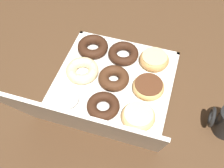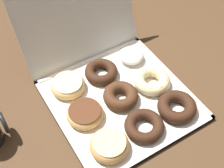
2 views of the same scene
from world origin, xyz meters
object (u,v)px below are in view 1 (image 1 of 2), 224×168
Objects in this scene: chocolate_cake_ring_donut_2 at (93,47)px; glazed_ring_donut_0 at (154,59)px; glazed_ring_donut_6 at (138,116)px; powdered_filled_donut_8 at (67,98)px; chocolate_cake_ring_donut_1 at (124,54)px; chocolate_cake_ring_donut_7 at (103,106)px; donut_box at (114,82)px; chocolate_cake_ring_donut_4 at (114,79)px; chocolate_frosted_donut_3 at (148,88)px; cruller_donut_5 at (82,70)px.

glazed_ring_donut_0 is at bearing -178.87° from chocolate_cake_ring_donut_2.
glazed_ring_donut_0 is 0.99× the size of glazed_ring_donut_6.
powdered_filled_donut_8 is (0.25, 0.26, -0.00)m from glazed_ring_donut_0.
chocolate_cake_ring_donut_7 is (0.01, 0.25, 0.00)m from chocolate_cake_ring_donut_1.
chocolate_cake_ring_donut_2 is (0.12, -0.13, 0.02)m from donut_box.
glazed_ring_donut_0 is at bearing -131.28° from chocolate_cake_ring_donut_4.
chocolate_cake_ring_donut_1 is at bearing -47.00° from chocolate_frosted_donut_3.
glazed_ring_donut_6 is at bearing 87.42° from chocolate_frosted_donut_3.
donut_box is 3.45× the size of chocolate_cake_ring_donut_2.
chocolate_frosted_donut_3 is 1.32× the size of powdered_filled_donut_8.
chocolate_cake_ring_donut_1 is (0.12, 0.00, -0.00)m from glazed_ring_donut_0.
donut_box is 0.18m from glazed_ring_donut_6.
chocolate_cake_ring_donut_7 is at bearing 42.18° from chocolate_frosted_donut_3.
chocolate_cake_ring_donut_1 is 0.97× the size of chocolate_cake_ring_donut_2.
chocolate_cake_ring_donut_2 is at bearing -45.63° from glazed_ring_donut_6.
chocolate_cake_ring_donut_7 is (0.13, 0.12, -0.00)m from chocolate_frosted_donut_3.
chocolate_cake_ring_donut_4 is 0.17m from glazed_ring_donut_6.
cruller_donut_5 is at bearing -45.95° from chocolate_cake_ring_donut_7.
cruller_donut_5 reaches higher than chocolate_cake_ring_donut_2.
glazed_ring_donut_6 is (-0.00, 0.26, -0.00)m from glazed_ring_donut_0.
chocolate_cake_ring_donut_2 is 1.08× the size of chocolate_cake_ring_donut_7.
glazed_ring_donut_6 is (0.01, 0.12, 0.00)m from chocolate_frosted_donut_3.
powdered_filled_donut_8 reaches higher than chocolate_cake_ring_donut_2.
chocolate_cake_ring_donut_7 is at bearing -1.99° from glazed_ring_donut_6.
chocolate_cake_ring_donut_2 is 1.07× the size of glazed_ring_donut_6.
chocolate_cake_ring_donut_2 is at bearing -88.52° from cruller_donut_5.
chocolate_cake_ring_donut_7 is at bearing 87.28° from chocolate_cake_ring_donut_4.
cruller_donut_5 is (0.12, -0.00, 0.00)m from chocolate_cake_ring_donut_4.
glazed_ring_donut_6 reaches higher than donut_box.
chocolate_cake_ring_donut_2 is 0.18m from chocolate_cake_ring_donut_4.
powdered_filled_donut_8 reaches higher than glazed_ring_donut_6.
donut_box is at bearing -1.92° from chocolate_frosted_donut_3.
chocolate_cake_ring_donut_2 is at bearing -45.22° from chocolate_cake_ring_donut_4.
glazed_ring_donut_6 is at bearing 134.04° from donut_box.
donut_box is 3.72× the size of chocolate_cake_ring_donut_4.
chocolate_cake_ring_donut_4 is 0.18m from powdered_filled_donut_8.
chocolate_cake_ring_donut_2 is at bearing -45.31° from donut_box.
donut_box is 3.70× the size of glazed_ring_donut_6.
chocolate_cake_ring_donut_1 is at bearing -134.42° from cruller_donut_5.
chocolate_cake_ring_donut_4 is 0.99× the size of glazed_ring_donut_6.
cruller_donut_5 is (-0.00, 0.13, 0.00)m from chocolate_cake_ring_donut_2.
glazed_ring_donut_6 is at bearing 178.01° from chocolate_cake_ring_donut_7.
glazed_ring_donut_6 is 0.13m from chocolate_cake_ring_donut_7.
chocolate_cake_ring_donut_7 is (-0.12, 0.25, -0.00)m from chocolate_cake_ring_donut_2.
chocolate_cake_ring_donut_1 and chocolate_cake_ring_donut_7 have the same top height.
donut_box is 0.19m from powdered_filled_donut_8.
glazed_ring_donut_0 is at bearing -151.77° from cruller_donut_5.
chocolate_cake_ring_donut_2 reaches higher than chocolate_frosted_donut_3.
powdered_filled_donut_8 is (0.01, 0.13, -0.00)m from cruller_donut_5.
chocolate_cake_ring_donut_1 is at bearing 1.04° from glazed_ring_donut_0.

